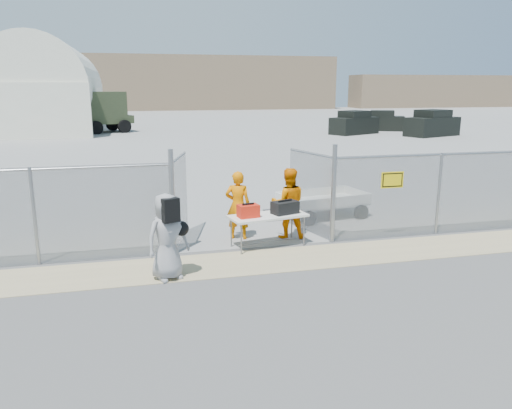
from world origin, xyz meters
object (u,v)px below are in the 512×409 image
object	(u,v)px
security_worker_left	(238,205)
visitor	(167,237)
utility_trailer	(323,204)
folding_table	(268,231)
security_worker_right	(288,203)

from	to	relation	value
security_worker_left	visitor	distance (m)	3.09
security_worker_left	visitor	xyz separation A→B (m)	(-1.96, -2.38, 0.01)
utility_trailer	folding_table	bearing A→B (deg)	-144.85
folding_table	security_worker_left	xyz separation A→B (m)	(-0.58, 0.81, 0.49)
folding_table	security_worker_right	xyz separation A→B (m)	(0.71, 0.60, 0.52)
security_worker_left	utility_trailer	size ratio (longest dim) A/B	0.54
folding_table	visitor	distance (m)	3.04
security_worker_right	visitor	size ratio (longest dim) A/B	1.03
folding_table	visitor	bearing A→B (deg)	-159.20
folding_table	utility_trailer	size ratio (longest dim) A/B	0.58
utility_trailer	security_worker_right	bearing A→B (deg)	-142.89
folding_table	visitor	world-z (taller)	visitor
security_worker_left	visitor	world-z (taller)	visitor
security_worker_left	folding_table	bearing A→B (deg)	146.11
visitor	utility_trailer	world-z (taller)	visitor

